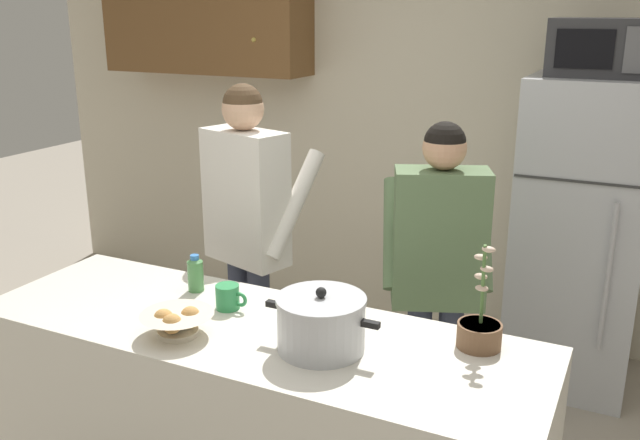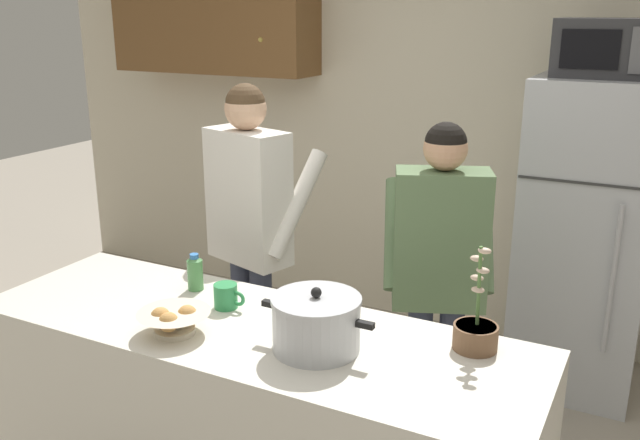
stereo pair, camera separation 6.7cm
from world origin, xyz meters
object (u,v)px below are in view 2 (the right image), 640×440
(bread_bowl, at_px, (174,321))
(potted_orchid, at_px, (476,331))
(refrigerator, at_px, (585,238))
(person_by_sink, at_px, (439,259))
(bottle_near_edge, at_px, (195,272))
(person_near_pot, at_px, (250,214))
(coffee_mug, at_px, (226,296))
(cooking_pot, at_px, (316,323))
(microwave, at_px, (608,48))

(bread_bowl, bearing_deg, potted_orchid, 21.31)
(refrigerator, height_order, person_by_sink, refrigerator)
(bread_bowl, relative_size, bottle_near_edge, 1.70)
(bread_bowl, bearing_deg, person_by_sink, 58.18)
(refrigerator, bearing_deg, person_near_pot, -144.38)
(person_near_pot, bearing_deg, bread_bowl, -72.01)
(coffee_mug, xyz_separation_m, bread_bowl, (-0.04, -0.27, 0.00))
(cooking_pot, bearing_deg, microwave, 71.50)
(microwave, height_order, bread_bowl, microwave)
(refrigerator, distance_m, person_near_pot, 1.78)
(cooking_pot, height_order, coffee_mug, cooking_pot)
(person_near_pot, distance_m, bread_bowl, 1.04)
(coffee_mug, bearing_deg, bread_bowl, -97.77)
(microwave, distance_m, person_near_pot, 1.92)
(cooking_pot, height_order, bread_bowl, cooking_pot)
(potted_orchid, bearing_deg, refrigerator, 84.64)
(person_near_pot, bearing_deg, potted_orchid, -25.42)
(microwave, xyz_separation_m, person_near_pot, (-1.44, -1.01, -0.77))
(bottle_near_edge, bearing_deg, coffee_mug, -22.94)
(coffee_mug, relative_size, bread_bowl, 0.51)
(cooking_pot, xyz_separation_m, coffee_mug, (-0.46, 0.14, -0.05))
(refrigerator, height_order, bottle_near_edge, refrigerator)
(bread_bowl, distance_m, bottle_near_edge, 0.40)
(refrigerator, distance_m, potted_orchid, 1.66)
(bread_bowl, bearing_deg, bottle_near_edge, 116.60)
(person_by_sink, bearing_deg, potted_orchid, -62.50)
(microwave, bearing_deg, person_by_sink, -116.47)
(person_near_pot, bearing_deg, bottle_near_edge, -77.31)
(bread_bowl, bearing_deg, person_near_pot, 107.99)
(person_near_pot, height_order, person_by_sink, person_near_pot)
(microwave, bearing_deg, refrigerator, 90.07)
(person_by_sink, distance_m, cooking_pot, 0.90)
(refrigerator, distance_m, cooking_pot, 2.00)
(person_near_pot, xyz_separation_m, cooking_pot, (0.81, -0.86, -0.04))
(microwave, height_order, cooking_pot, microwave)
(person_by_sink, bearing_deg, coffee_mug, -128.37)
(potted_orchid, bearing_deg, person_by_sink, 117.50)
(coffee_mug, bearing_deg, microwave, 57.97)
(person_near_pot, height_order, bottle_near_edge, person_near_pot)
(microwave, relative_size, bottle_near_edge, 3.15)
(coffee_mug, bearing_deg, bottle_near_edge, 157.06)
(refrigerator, bearing_deg, cooking_pot, -108.30)
(bread_bowl, xyz_separation_m, potted_orchid, (0.96, 0.38, 0.01))
(refrigerator, height_order, microwave, microwave)
(potted_orchid, bearing_deg, bread_bowl, -158.69)
(cooking_pot, relative_size, coffee_mug, 3.15)
(person_near_pot, relative_size, cooking_pot, 4.08)
(bread_bowl, relative_size, potted_orchid, 0.71)
(person_by_sink, xyz_separation_m, cooking_pot, (-0.14, -0.89, 0.04))
(coffee_mug, bearing_deg, person_near_pot, 116.33)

